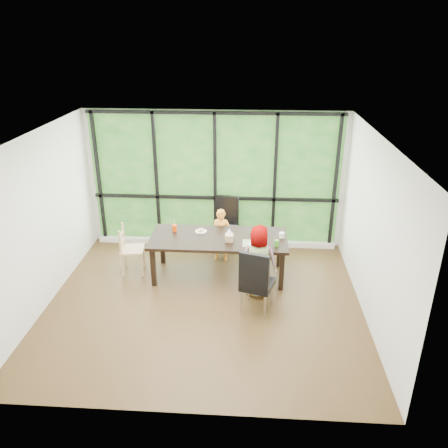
% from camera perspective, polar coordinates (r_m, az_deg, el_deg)
% --- Properties ---
extents(ground, '(5.00, 5.00, 0.00)m').
position_cam_1_polar(ground, '(7.35, -2.51, -10.04)').
color(ground, black).
rests_on(ground, ground).
extents(back_wall, '(5.00, 0.00, 5.00)m').
position_cam_1_polar(back_wall, '(8.78, -1.10, 5.62)').
color(back_wall, silver).
rests_on(back_wall, ground).
extents(foliage_backdrop, '(4.80, 0.02, 2.65)m').
position_cam_1_polar(foliage_backdrop, '(8.76, -1.11, 5.58)').
color(foliage_backdrop, '#1A4E19').
rests_on(foliage_backdrop, back_wall).
extents(window_mullions, '(4.80, 0.06, 2.65)m').
position_cam_1_polar(window_mullions, '(8.72, -1.14, 5.50)').
color(window_mullions, black).
rests_on(window_mullions, back_wall).
extents(window_sill, '(4.80, 0.12, 0.10)m').
position_cam_1_polar(window_sill, '(9.18, -1.09, -2.31)').
color(window_sill, silver).
rests_on(window_sill, ground).
extents(dining_table, '(2.37, 1.02, 0.75)m').
position_cam_1_polar(dining_table, '(7.92, -0.68, -4.16)').
color(dining_table, black).
rests_on(dining_table, ground).
extents(chair_window_leather, '(0.51, 0.51, 1.08)m').
position_cam_1_polar(chair_window_leather, '(8.74, 0.18, -0.16)').
color(chair_window_leather, black).
rests_on(chair_window_leather, ground).
extents(chair_interior_leather, '(0.58, 0.58, 1.08)m').
position_cam_1_polar(chair_interior_leather, '(6.92, 4.28, -7.10)').
color(chair_interior_leather, black).
rests_on(chair_interior_leather, ground).
extents(chair_end_beech, '(0.45, 0.47, 0.90)m').
position_cam_1_polar(chair_end_beech, '(8.16, -11.56, -3.19)').
color(chair_end_beech, tan).
rests_on(chair_end_beech, ground).
extents(child_toddler, '(0.40, 0.29, 1.01)m').
position_cam_1_polar(child_toddler, '(8.40, -0.36, -1.43)').
color(child_toddler, orange).
rests_on(child_toddler, ground).
extents(child_older, '(0.64, 0.45, 1.23)m').
position_cam_1_polar(child_older, '(7.29, 4.47, -4.74)').
color(child_older, gray).
rests_on(child_older, ground).
extents(placemat, '(0.39, 0.28, 0.01)m').
position_cam_1_polar(placemat, '(7.55, 3.85, -2.48)').
color(placemat, tan).
rests_on(placemat, dining_table).
extents(plate_far, '(0.21, 0.21, 0.01)m').
position_cam_1_polar(plate_far, '(7.97, -2.96, -0.93)').
color(plate_far, white).
rests_on(plate_far, dining_table).
extents(plate_near, '(0.27, 0.27, 0.02)m').
position_cam_1_polar(plate_near, '(7.50, 4.15, -2.61)').
color(plate_near, white).
rests_on(plate_near, dining_table).
extents(orange_cup, '(0.08, 0.08, 0.12)m').
position_cam_1_polar(orange_cup, '(8.00, -6.31, -0.53)').
color(orange_cup, '#FF4500').
rests_on(orange_cup, dining_table).
extents(green_cup, '(0.07, 0.07, 0.11)m').
position_cam_1_polar(green_cup, '(7.48, 6.71, -2.42)').
color(green_cup, green).
rests_on(green_cup, dining_table).
extents(white_mug, '(0.09, 0.09, 0.09)m').
position_cam_1_polar(white_mug, '(7.79, 7.36, -1.41)').
color(white_mug, white).
rests_on(white_mug, dining_table).
extents(tissue_box, '(0.14, 0.14, 0.12)m').
position_cam_1_polar(tissue_box, '(7.60, 0.67, -1.76)').
color(tissue_box, tan).
rests_on(tissue_box, dining_table).
extents(crepe_rolls_far, '(0.10, 0.12, 0.04)m').
position_cam_1_polar(crepe_rolls_far, '(7.96, -2.96, -0.77)').
color(crepe_rolls_far, tan).
rests_on(crepe_rolls_far, plate_far).
extents(crepe_rolls_near, '(0.05, 0.12, 0.04)m').
position_cam_1_polar(crepe_rolls_near, '(7.49, 4.16, -2.43)').
color(crepe_rolls_near, tan).
rests_on(crepe_rolls_near, plate_near).
extents(straw_white, '(0.01, 0.04, 0.20)m').
position_cam_1_polar(straw_white, '(7.96, -6.34, 0.13)').
color(straw_white, white).
rests_on(straw_white, orange_cup).
extents(straw_pink, '(0.01, 0.04, 0.20)m').
position_cam_1_polar(straw_pink, '(7.43, 6.74, -1.75)').
color(straw_pink, pink).
rests_on(straw_pink, green_cup).
extents(tissue, '(0.12, 0.12, 0.11)m').
position_cam_1_polar(tissue, '(7.55, 0.67, -0.96)').
color(tissue, white).
rests_on(tissue, tissue_box).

